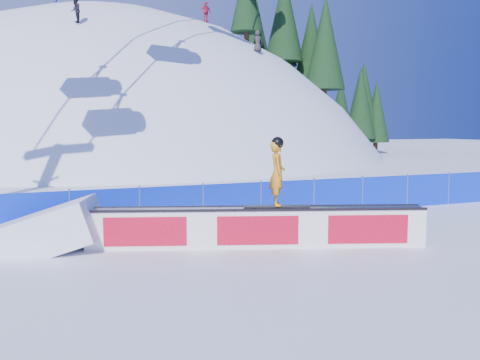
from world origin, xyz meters
name	(u,v)px	position (x,y,z in m)	size (l,w,h in m)	color
ground	(370,243)	(0.00, 0.00, 0.00)	(160.00, 160.00, 0.00)	white
snow_hill	(112,333)	(0.00, 42.00, -18.00)	(64.00, 64.00, 64.00)	white
treeline	(309,55)	(21.37, 39.87, 10.56)	(18.51, 13.32, 19.84)	#342314
safety_fence	(288,198)	(0.00, 4.50, 0.60)	(22.05, 0.05, 1.30)	#092BD3
rail_box	(257,227)	(-2.87, 0.78, 0.50)	(8.15, 3.43, 1.01)	white
snow_ramp	(43,250)	(-7.84, 2.57, 0.00)	(2.69, 1.79, 1.01)	white
snowboarder	(277,173)	(-2.39, 0.61, 1.87)	(1.68, 0.85, 1.75)	black
distant_skiers	(135,10)	(0.64, 30.95, 11.85)	(14.90, 10.39, 6.13)	black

